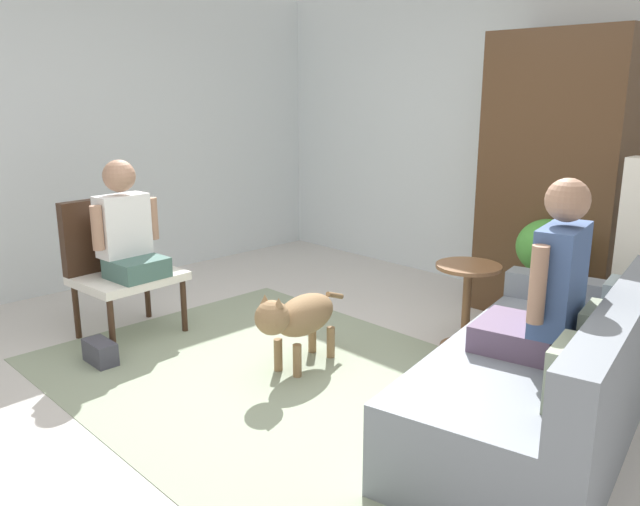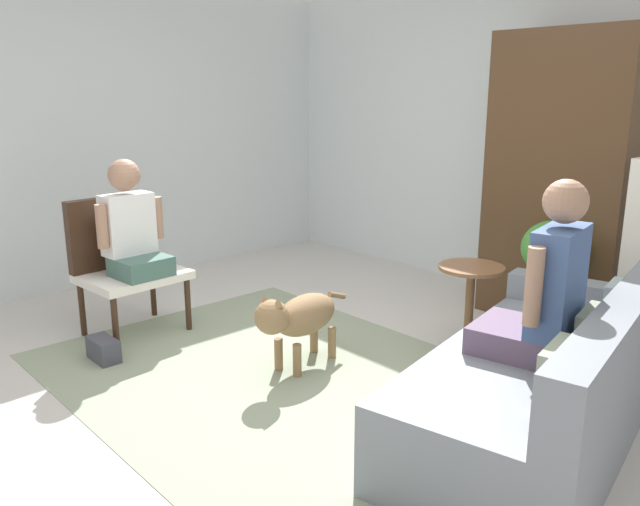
{
  "view_description": "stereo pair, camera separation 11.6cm",
  "coord_description": "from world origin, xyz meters",
  "px_view_note": "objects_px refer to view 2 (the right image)",
  "views": [
    {
      "loc": [
        2.68,
        -2.45,
        1.77
      ],
      "look_at": [
        -0.01,
        0.16,
        0.81
      ],
      "focal_mm": 35.77,
      "sensor_mm": 36.0,
      "label": 1
    },
    {
      "loc": [
        2.76,
        -2.36,
        1.77
      ],
      "look_at": [
        -0.01,
        0.16,
        0.81
      ],
      "focal_mm": 35.77,
      "sensor_mm": 36.0,
      "label": 2
    }
  ],
  "objects_px": {
    "armchair": "(123,255)",
    "column_lamp": "(638,261)",
    "person_on_armchair": "(131,227)",
    "armoire_cabinet": "(565,181)",
    "potted_plant": "(552,261)",
    "handbag": "(104,350)",
    "round_end_table": "(469,303)",
    "dog": "(299,317)",
    "couch": "(546,385)",
    "person_on_couch": "(545,289)"
  },
  "relations": [
    {
      "from": "person_on_couch",
      "to": "column_lamp",
      "type": "xyz_separation_m",
      "value": [
        -0.12,
        1.48,
        -0.14
      ]
    },
    {
      "from": "armchair",
      "to": "column_lamp",
      "type": "height_order",
      "value": "column_lamp"
    },
    {
      "from": "armchair",
      "to": "dog",
      "type": "height_order",
      "value": "armchair"
    },
    {
      "from": "round_end_table",
      "to": "handbag",
      "type": "height_order",
      "value": "round_end_table"
    },
    {
      "from": "person_on_couch",
      "to": "handbag",
      "type": "bearing_deg",
      "value": -152.92
    },
    {
      "from": "armchair",
      "to": "person_on_couch",
      "type": "distance_m",
      "value": 3.04
    },
    {
      "from": "person_on_couch",
      "to": "dog",
      "type": "height_order",
      "value": "person_on_couch"
    },
    {
      "from": "dog",
      "to": "armchair",
      "type": "bearing_deg",
      "value": -160.58
    },
    {
      "from": "person_on_couch",
      "to": "potted_plant",
      "type": "height_order",
      "value": "person_on_couch"
    },
    {
      "from": "couch",
      "to": "round_end_table",
      "type": "bearing_deg",
      "value": 144.71
    },
    {
      "from": "person_on_couch",
      "to": "armoire_cabinet",
      "type": "bearing_deg",
      "value": 115.16
    },
    {
      "from": "handbag",
      "to": "couch",
      "type": "bearing_deg",
      "value": 27.35
    },
    {
      "from": "round_end_table",
      "to": "armchair",
      "type": "bearing_deg",
      "value": -142.57
    },
    {
      "from": "person_on_armchair",
      "to": "dog",
      "type": "bearing_deg",
      "value": 21.09
    },
    {
      "from": "dog",
      "to": "armoire_cabinet",
      "type": "relative_size",
      "value": 0.39
    },
    {
      "from": "dog",
      "to": "handbag",
      "type": "height_order",
      "value": "dog"
    },
    {
      "from": "dog",
      "to": "round_end_table",
      "type": "bearing_deg",
      "value": 60.58
    },
    {
      "from": "person_on_armchair",
      "to": "armchair",
      "type": "bearing_deg",
      "value": -175.77
    },
    {
      "from": "person_on_armchair",
      "to": "armoire_cabinet",
      "type": "relative_size",
      "value": 0.38
    },
    {
      "from": "dog",
      "to": "potted_plant",
      "type": "relative_size",
      "value": 1.0
    },
    {
      "from": "person_on_couch",
      "to": "couch",
      "type": "bearing_deg",
      "value": 43.82
    },
    {
      "from": "armchair",
      "to": "round_end_table",
      "type": "distance_m",
      "value": 2.54
    },
    {
      "from": "armchair",
      "to": "round_end_table",
      "type": "xyz_separation_m",
      "value": [
        2.01,
        1.54,
        -0.23
      ]
    },
    {
      "from": "armoire_cabinet",
      "to": "person_on_couch",
      "type": "bearing_deg",
      "value": -64.84
    },
    {
      "from": "armchair",
      "to": "round_end_table",
      "type": "relative_size",
      "value": 1.63
    },
    {
      "from": "person_on_armchair",
      "to": "armoire_cabinet",
      "type": "xyz_separation_m",
      "value": [
        1.92,
        2.61,
        0.28
      ]
    },
    {
      "from": "armchair",
      "to": "armoire_cabinet",
      "type": "relative_size",
      "value": 0.46
    },
    {
      "from": "couch",
      "to": "armoire_cabinet",
      "type": "relative_size",
      "value": 0.97
    },
    {
      "from": "dog",
      "to": "potted_plant",
      "type": "xyz_separation_m",
      "value": [
        0.81,
        1.7,
        0.23
      ]
    },
    {
      "from": "couch",
      "to": "potted_plant",
      "type": "relative_size",
      "value": 2.45
    },
    {
      "from": "person_on_armchair",
      "to": "round_end_table",
      "type": "distance_m",
      "value": 2.45
    },
    {
      "from": "round_end_table",
      "to": "armoire_cabinet",
      "type": "xyz_separation_m",
      "value": [
        0.06,
        1.08,
        0.75
      ]
    },
    {
      "from": "person_on_armchair",
      "to": "round_end_table",
      "type": "height_order",
      "value": "person_on_armchair"
    },
    {
      "from": "dog",
      "to": "armoire_cabinet",
      "type": "xyz_separation_m",
      "value": [
        0.65,
        2.12,
        0.75
      ]
    },
    {
      "from": "round_end_table",
      "to": "potted_plant",
      "type": "xyz_separation_m",
      "value": [
        0.23,
        0.66,
        0.23
      ]
    },
    {
      "from": "person_on_armchair",
      "to": "column_lamp",
      "type": "xyz_separation_m",
      "value": [
        2.63,
        2.32,
        -0.15
      ]
    },
    {
      "from": "potted_plant",
      "to": "armoire_cabinet",
      "type": "height_order",
      "value": "armoire_cabinet"
    },
    {
      "from": "couch",
      "to": "column_lamp",
      "type": "height_order",
      "value": "column_lamp"
    },
    {
      "from": "round_end_table",
      "to": "armoire_cabinet",
      "type": "height_order",
      "value": "armoire_cabinet"
    },
    {
      "from": "dog",
      "to": "armoire_cabinet",
      "type": "bearing_deg",
      "value": 72.99
    },
    {
      "from": "armchair",
      "to": "dog",
      "type": "relative_size",
      "value": 1.16
    },
    {
      "from": "armchair",
      "to": "armoire_cabinet",
      "type": "distance_m",
      "value": 3.38
    },
    {
      "from": "potted_plant",
      "to": "person_on_couch",
      "type": "bearing_deg",
      "value": -63.8
    },
    {
      "from": "armchair",
      "to": "round_end_table",
      "type": "height_order",
      "value": "armchair"
    },
    {
      "from": "couch",
      "to": "dog",
      "type": "xyz_separation_m",
      "value": [
        -1.51,
        -0.38,
        0.06
      ]
    },
    {
      "from": "potted_plant",
      "to": "armoire_cabinet",
      "type": "bearing_deg",
      "value": 111.7
    },
    {
      "from": "round_end_table",
      "to": "column_lamp",
      "type": "distance_m",
      "value": 1.15
    },
    {
      "from": "handbag",
      "to": "armoire_cabinet",
      "type": "bearing_deg",
      "value": 61.82
    },
    {
      "from": "potted_plant",
      "to": "handbag",
      "type": "bearing_deg",
      "value": -124.43
    },
    {
      "from": "round_end_table",
      "to": "potted_plant",
      "type": "bearing_deg",
      "value": 70.97
    }
  ]
}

